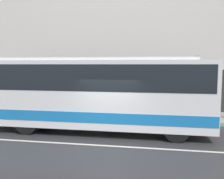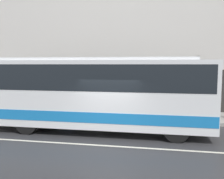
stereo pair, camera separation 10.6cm
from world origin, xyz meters
TOP-DOWN VIEW (x-y plane):
  - ground_plane at (0.00, 0.00)m, footprint 60.00×60.00m
  - sidewalk at (0.00, 5.54)m, footprint 60.00×3.08m
  - building_facade at (0.00, 7.22)m, footprint 60.00×0.35m
  - lane_stripe at (0.00, 0.00)m, footprint 54.00×0.14m
  - transit_bus at (-0.93, 2.03)m, footprint 10.55×2.50m
  - pedestrian_waiting at (-4.01, 6.51)m, footprint 0.36×0.36m

SIDE VIEW (x-z plane):
  - ground_plane at x=0.00m, z-range 0.00..0.00m
  - lane_stripe at x=0.00m, z-range 0.00..0.01m
  - sidewalk at x=0.00m, z-range 0.00..0.18m
  - pedestrian_waiting at x=-4.01m, z-range 0.12..1.85m
  - transit_bus at x=-0.93m, z-range 0.22..3.65m
  - building_facade at x=0.00m, z-range -0.21..12.92m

